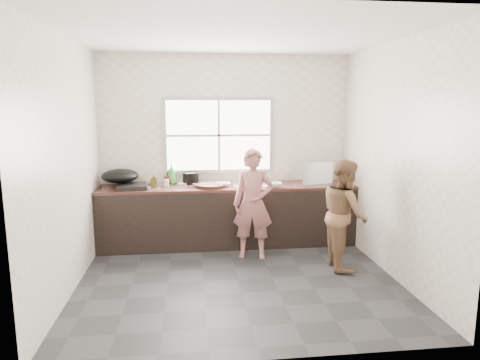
{
  "coord_description": "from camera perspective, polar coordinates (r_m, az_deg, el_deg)",
  "views": [
    {
      "loc": [
        -0.52,
        -4.63,
        1.98
      ],
      "look_at": [
        0.1,
        0.65,
        1.05
      ],
      "focal_mm": 32.0,
      "sensor_mm": 36.0,
      "label": 1
    }
  ],
  "objects": [
    {
      "name": "cabinet",
      "position": [
        6.14,
        -1.63,
        -4.88
      ],
      "size": [
        3.6,
        0.62,
        0.82
      ],
      "primitive_type": "cube",
      "color": "black",
      "rests_on": "floor"
    },
    {
      "name": "cleaver",
      "position": [
        5.98,
        -5.52,
        -0.5
      ],
      "size": [
        0.19,
        0.11,
        0.01
      ],
      "primitive_type": "cube",
      "rotation": [
        0.0,
        0.0,
        0.12
      ],
      "color": "#BABEC1",
      "rests_on": "cutting_board"
    },
    {
      "name": "bottle_green",
      "position": [
        6.23,
        -9.11,
        0.86
      ],
      "size": [
        0.15,
        0.15,
        0.3
      ],
      "primitive_type": "imported",
      "rotation": [
        0.0,
        0.0,
        0.29
      ],
      "color": "green",
      "rests_on": "countertop"
    },
    {
      "name": "countertop",
      "position": [
        6.05,
        -1.65,
        -0.94
      ],
      "size": [
        3.6,
        0.64,
        0.04
      ],
      "primitive_type": "cube",
      "color": "#371B16",
      "rests_on": "cabinet"
    },
    {
      "name": "burner",
      "position": [
        6.02,
        -14.2,
        -0.82
      ],
      "size": [
        0.43,
        0.43,
        0.06
      ],
      "primitive_type": "cube",
      "rotation": [
        0.0,
        0.0,
        0.12
      ],
      "color": "black",
      "rests_on": "countertop"
    },
    {
      "name": "plate_food",
      "position": [
        6.25,
        -7.46,
        -0.41
      ],
      "size": [
        0.26,
        0.26,
        0.02
      ],
      "primitive_type": "cylinder",
      "rotation": [
        0.0,
        0.0,
        0.34
      ],
      "color": "white",
      "rests_on": "countertop"
    },
    {
      "name": "bowl_held",
      "position": [
        5.86,
        0.78,
        -0.82
      ],
      "size": [
        0.22,
        0.22,
        0.05
      ],
      "primitive_type": "imported",
      "rotation": [
        0.0,
        0.0,
        0.31
      ],
      "color": "silver",
      "rests_on": "countertop"
    },
    {
      "name": "wall_front",
      "position": [
        3.13,
        3.02,
        -1.7
      ],
      "size": [
        3.6,
        0.01,
        2.7
      ],
      "primitive_type": "cube",
      "color": "beige",
      "rests_on": "ground"
    },
    {
      "name": "pot_lid_left",
      "position": [
        5.99,
        -11.71,
        -1.01
      ],
      "size": [
        0.24,
        0.24,
        0.01
      ],
      "primitive_type": "cylinder",
      "rotation": [
        0.0,
        0.0,
        -0.01
      ],
      "color": "#B9BCC0",
      "rests_on": "countertop"
    },
    {
      "name": "dish_rack",
      "position": [
        6.22,
        9.73,
        0.99
      ],
      "size": [
        0.49,
        0.37,
        0.34
      ],
      "primitive_type": "cube",
      "rotation": [
        0.0,
        0.0,
        0.13
      ],
      "color": "silver",
      "rests_on": "countertop"
    },
    {
      "name": "sink",
      "position": [
        6.08,
        1.63,
        -0.64
      ],
      "size": [
        0.55,
        0.45,
        0.02
      ],
      "primitive_type": "cube",
      "color": "silver",
      "rests_on": "countertop"
    },
    {
      "name": "ceiling",
      "position": [
        4.71,
        -0.3,
        18.78
      ],
      "size": [
        3.6,
        3.2,
        0.01
      ],
      "primitive_type": "cube",
      "color": "silver",
      "rests_on": "wall_back"
    },
    {
      "name": "woman",
      "position": [
        5.58,
        1.76,
        -3.66
      ],
      "size": [
        0.54,
        0.41,
        1.34
      ],
      "primitive_type": "imported",
      "rotation": [
        0.0,
        0.0,
        -0.19
      ],
      "color": "#A86864",
      "rests_on": "floor"
    },
    {
      "name": "wall_back",
      "position": [
        6.29,
        -1.93,
        4.17
      ],
      "size": [
        3.6,
        0.01,
        2.7
      ],
      "primitive_type": "cube",
      "color": "beige",
      "rests_on": "ground"
    },
    {
      "name": "wall_right",
      "position": [
        5.22,
        19.84,
        2.4
      ],
      "size": [
        0.01,
        3.2,
        2.7
      ],
      "primitive_type": "cube",
      "color": "silver",
      "rests_on": "ground"
    },
    {
      "name": "window_glazing",
      "position": [
        6.22,
        -2.83,
        5.95
      ],
      "size": [
        1.5,
        0.01,
        1.0
      ],
      "primitive_type": "cube",
      "color": "white",
      "rests_on": "window_frame"
    },
    {
      "name": "pot_lid_right",
      "position": [
        6.23,
        -10.78,
        -0.56
      ],
      "size": [
        0.29,
        0.29,
        0.01
      ],
      "primitive_type": "cylinder",
      "rotation": [
        0.0,
        0.0,
        0.23
      ],
      "color": "#A5A8AB",
      "rests_on": "countertop"
    },
    {
      "name": "wall_left",
      "position": [
        4.84,
        -22.03,
        1.72
      ],
      "size": [
        0.01,
        3.2,
        2.7
      ],
      "primitive_type": "cube",
      "color": "beige",
      "rests_on": "ground"
    },
    {
      "name": "wok",
      "position": [
        6.15,
        -15.7,
        0.53
      ],
      "size": [
        0.66,
        0.66,
        0.19
      ],
      "primitive_type": "ellipsoid",
      "rotation": [
        0.0,
        0.0,
        0.38
      ],
      "color": "black",
      "rests_on": "burner"
    },
    {
      "name": "black_pot",
      "position": [
        6.23,
        -6.61,
        0.27
      ],
      "size": [
        0.29,
        0.29,
        0.16
      ],
      "primitive_type": "cylinder",
      "rotation": [
        0.0,
        0.0,
        0.33
      ],
      "color": "black",
      "rests_on": "countertop"
    },
    {
      "name": "cutting_board",
      "position": [
        5.96,
        -3.96,
        -0.73
      ],
      "size": [
        0.5,
        0.5,
        0.04
      ],
      "primitive_type": "cylinder",
      "rotation": [
        0.0,
        0.0,
        -0.23
      ],
      "color": "black",
      "rests_on": "countertop"
    },
    {
      "name": "glass_jar",
      "position": [
        6.05,
        -9.79,
        -0.4
      ],
      "size": [
        0.09,
        0.09,
        0.1
      ],
      "primitive_type": "cylinder",
      "rotation": [
        0.0,
        0.0,
        -0.39
      ],
      "color": "silver",
      "rests_on": "countertop"
    },
    {
      "name": "person_side",
      "position": [
        5.39,
        13.76,
        -4.4
      ],
      "size": [
        0.54,
        0.68,
        1.35
      ],
      "primitive_type": "imported",
      "rotation": [
        0.0,
        0.0,
        1.53
      ],
      "color": "brown",
      "rests_on": "floor"
    },
    {
      "name": "window_frame",
      "position": [
        6.25,
        -2.85,
        5.97
      ],
      "size": [
        1.6,
        0.05,
        1.1
      ],
      "primitive_type": "cube",
      "color": "#9EA0A5",
      "rests_on": "wall_back"
    },
    {
      "name": "bowl_crabs",
      "position": [
        5.92,
        4.54,
        -0.73
      ],
      "size": [
        0.21,
        0.21,
        0.06
      ],
      "primitive_type": "imported",
      "rotation": [
        0.0,
        0.0,
        0.24
      ],
      "color": "silver",
      "rests_on": "countertop"
    },
    {
      "name": "bowl_mince",
      "position": [
        5.99,
        -2.27,
        -0.61
      ],
      "size": [
        0.25,
        0.25,
        0.05
      ],
      "primitive_type": "imported",
      "rotation": [
        0.0,
        0.0,
        0.25
      ],
      "color": "white",
      "rests_on": "countertop"
    },
    {
      "name": "bottle_brown_tall",
      "position": [
        6.06,
        -11.37,
        -0.1
      ],
      "size": [
        0.08,
        0.08,
        0.17
      ],
      "primitive_type": "imported",
      "rotation": [
        0.0,
        0.0,
        -0.09
      ],
      "color": "#463011",
      "rests_on": "countertop"
    },
    {
      "name": "faucet",
      "position": [
        6.25,
        1.37,
        1.0
      ],
      "size": [
        0.02,
        0.02,
        0.3
      ],
      "primitive_type": "cylinder",
      "color": "silver",
      "rests_on": "countertop"
    },
    {
      "name": "bottle_brown_short",
      "position": [
        6.24,
        -9.54,
        0.23
      ],
      "size": [
        0.16,
        0.16,
        0.17
      ],
      "primitive_type": "imported",
      "rotation": [
        0.0,
        0.0,
        0.24
      ],
      "color": "#461B11",
      "rests_on": "countertop"
    },
    {
      "name": "floor",
      "position": [
        5.06,
        -0.27,
        -13.16
      ],
      "size": [
        3.6,
        3.2,
        0.01
      ],
      "primitive_type": "cube",
      "color": "#29292B",
      "rests_on": "ground"
    }
  ]
}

